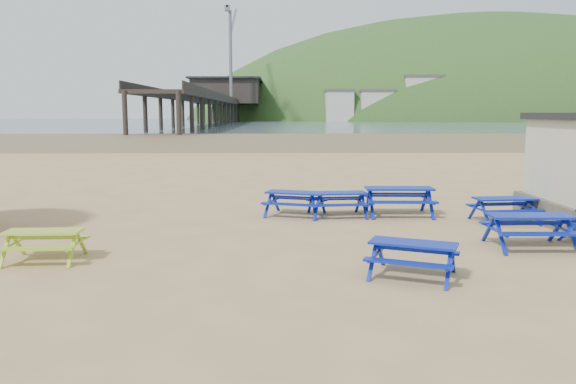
{
  "coord_description": "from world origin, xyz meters",
  "views": [
    {
      "loc": [
        -0.65,
        -13.66,
        3.16
      ],
      "look_at": [
        -0.36,
        1.5,
        1.0
      ],
      "focal_mm": 35.0,
      "sensor_mm": 36.0,
      "label": 1
    }
  ],
  "objects": [
    {
      "name": "ground",
      "position": [
        0.0,
        0.0,
        0.0
      ],
      "size": [
        400.0,
        400.0,
        0.0
      ],
      "primitive_type": "plane",
      "color": "tan",
      "rests_on": "ground"
    },
    {
      "name": "wet_sand",
      "position": [
        0.0,
        55.0,
        0.0
      ],
      "size": [
        400.0,
        400.0,
        0.0
      ],
      "primitive_type": "plane",
      "color": "olive",
      "rests_on": "ground"
    },
    {
      "name": "sea",
      "position": [
        0.0,
        170.0,
        0.01
      ],
      "size": [
        400.0,
        400.0,
        0.0
      ],
      "primitive_type": "plane",
      "color": "#485B68",
      "rests_on": "ground"
    },
    {
      "name": "picnic_table_blue_a",
      "position": [
        1.17,
        3.23,
        0.37
      ],
      "size": [
        1.9,
        1.59,
        0.74
      ],
      "rotation": [
        0.0,
        0.0,
        0.1
      ],
      "color": "#090792",
      "rests_on": "ground"
    },
    {
      "name": "picnic_table_blue_b",
      "position": [
        -0.1,
        3.35,
        0.37
      ],
      "size": [
        2.13,
        1.91,
        0.74
      ],
      "rotation": [
        0.0,
        0.0,
        -0.32
      ],
      "color": "#090792",
      "rests_on": "ground"
    },
    {
      "name": "picnic_table_blue_c",
      "position": [
        3.1,
        3.37,
        0.43
      ],
      "size": [
        2.12,
        1.73,
        0.87
      ],
      "rotation": [
        0.0,
        0.0,
        -0.03
      ],
      "color": "#090792",
      "rests_on": "ground"
    },
    {
      "name": "picnic_table_blue_d",
      "position": [
        1.96,
        -3.19,
        0.34
      ],
      "size": [
        2.03,
        1.86,
        0.69
      ],
      "rotation": [
        0.0,
        0.0,
        -0.41
      ],
      "color": "#090792",
      "rests_on": "ground"
    },
    {
      "name": "picnic_table_blue_e",
      "position": [
        5.26,
        -0.92,
        0.4
      ],
      "size": [
        1.92,
        1.56,
        0.79
      ],
      "rotation": [
        0.0,
        0.0,
        -0.02
      ],
      "color": "#090792",
      "rests_on": "ground"
    },
    {
      "name": "picnic_table_yellow",
      "position": [
        -5.65,
        -1.85,
        0.33
      ],
      "size": [
        1.63,
        1.33,
        0.66
      ],
      "rotation": [
        0.0,
        0.0,
        0.03
      ],
      "color": "#89B524",
      "rests_on": "ground"
    },
    {
      "name": "pier",
      "position": [
        -17.99,
        178.23,
        5.46
      ],
      "size": [
        24.0,
        220.0,
        39.29
      ],
      "color": "black",
      "rests_on": "ground"
    },
    {
      "name": "headland_town",
      "position": [
        90.0,
        229.68,
        -9.91
      ],
      "size": [
        264.0,
        144.0,
        108.0
      ],
      "color": "#2D4C1E",
      "rests_on": "ground"
    },
    {
      "name": "picnic_table_blue_g",
      "position": [
        5.9,
        2.15,
        0.36
      ],
      "size": [
        1.85,
        1.55,
        0.72
      ],
      "rotation": [
        0.0,
        0.0,
        0.1
      ],
      "color": "#090792",
      "rests_on": "ground"
    }
  ]
}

